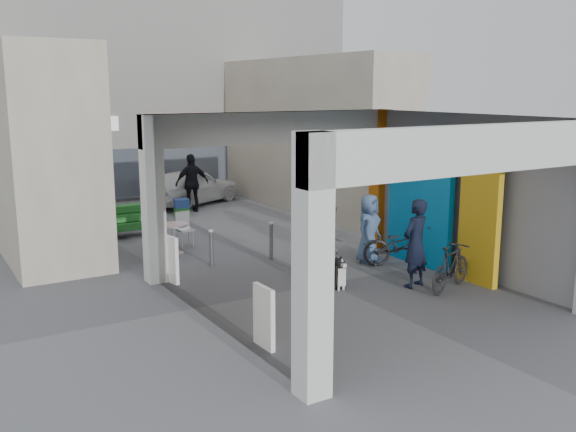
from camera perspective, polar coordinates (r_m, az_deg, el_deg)
ground at (r=13.52m, az=3.45°, el=-6.02°), size 90.00×90.00×0.00m
arcade_canopy at (r=12.69m, az=7.70°, el=3.42°), size 6.40×6.45×6.40m
far_building at (r=25.67m, az=-14.79°, el=10.87°), size 18.00×4.08×8.00m
plaza_bldg_left at (r=18.39m, az=-22.23°, el=5.72°), size 2.00×9.00×5.00m
plaza_bldg_right at (r=21.70m, az=2.06°, el=7.27°), size 2.00×9.00×5.00m
bollard_left at (r=14.80m, az=-6.83°, el=-2.88°), size 0.09×0.09×0.83m
bollard_center at (r=15.29m, az=-1.50°, el=-2.25°), size 0.09×0.09×0.88m
bollard_right at (r=16.15m, az=3.37°, el=-1.42°), size 0.09×0.09×0.94m
advert_board_near at (r=10.17m, az=-2.13°, el=-8.92°), size 0.11×0.55×1.00m
advert_board_far at (r=13.69m, az=-10.40°, el=-3.77°), size 0.18×0.56×1.00m
cafe_set at (r=16.30m, az=-10.83°, el=-2.04°), size 1.48×1.19×0.89m
produce_stand at (r=18.21m, az=-13.89°, el=-0.70°), size 1.29×0.70×0.85m
crate_stack at (r=20.71m, az=-9.43°, el=0.74°), size 0.50×0.42×0.56m
border_collie at (r=13.13m, az=4.42°, el=-5.29°), size 0.26×0.51×0.70m
man_with_dog at (r=13.33m, az=11.26°, el=-2.39°), size 0.75×0.59×1.83m
man_back_turned at (r=13.22m, az=3.75°, el=-2.53°), size 0.96×0.82×1.73m
man_elderly at (r=15.05m, az=7.18°, el=-1.11°), size 0.93×0.78×1.62m
man_crates at (r=21.26m, az=-8.52°, el=2.90°), size 1.15×0.53×1.92m
bicycle_front at (r=14.96m, az=10.19°, el=-2.55°), size 1.94×1.39×0.97m
bicycle_rear at (r=13.38m, az=14.27°, el=-4.44°), size 1.63×0.92×0.94m
white_van at (r=22.77m, az=-8.55°, el=2.64°), size 4.05×2.92×1.28m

